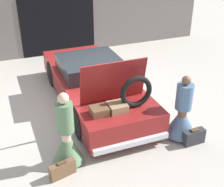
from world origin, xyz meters
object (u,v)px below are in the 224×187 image
at_px(person_left, 67,140).
at_px(suitcase_beside_left_person, 62,169).
at_px(suitcase_beside_right_person, 194,137).
at_px(person_right, 182,116).
at_px(car, 94,84).

bearing_deg(person_left, suitcase_beside_left_person, -18.27).
bearing_deg(suitcase_beside_left_person, suitcase_beside_right_person, -1.06).
distance_m(person_left, suitcase_beside_right_person, 2.88).
bearing_deg(person_right, suitcase_beside_left_person, 97.41).
relative_size(car, suitcase_beside_left_person, 9.04).
distance_m(suitcase_beside_left_person, suitcase_beside_right_person, 3.02).
height_order(suitcase_beside_left_person, suitcase_beside_right_person, suitcase_beside_right_person).
relative_size(car, suitcase_beside_right_person, 9.47).
bearing_deg(suitcase_beside_right_person, person_left, 172.10).
height_order(person_left, suitcase_beside_left_person, person_left).
distance_m(car, person_left, 2.64).
bearing_deg(person_right, person_left, 90.75).
distance_m(car, suitcase_beside_right_person, 3.06).
relative_size(suitcase_beside_left_person, suitcase_beside_right_person, 1.05).
xyz_separation_m(person_left, person_right, (2.69, -0.03, -0.04)).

